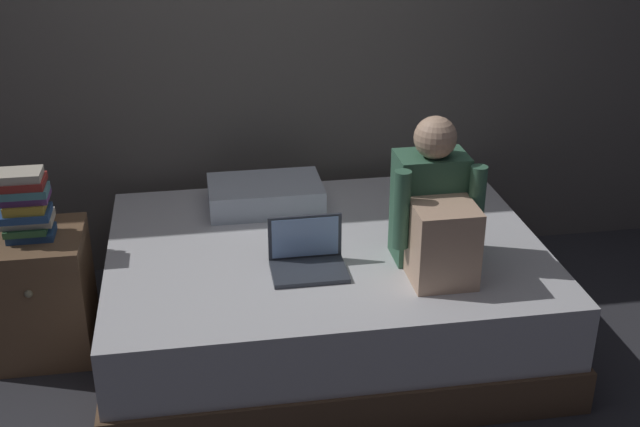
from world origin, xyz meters
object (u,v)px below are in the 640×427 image
bed (325,292)px  laptop (307,257)px  pillow (265,195)px  book_stack (25,206)px  nightstand (40,294)px  person_sitting (435,213)px

bed → laptop: laptop is taller
pillow → book_stack: size_ratio=1.78×
pillow → laptop: bearing=-80.4°
nightstand → laptop: laptop is taller
book_stack → nightstand: bearing=88.0°
nightstand → book_stack: (-0.00, -0.01, 0.45)m
bed → pillow: size_ratio=3.57×
nightstand → pillow: (1.07, 0.33, 0.27)m
nightstand → person_sitting: person_sitting is taller
bed → laptop: 0.39m
person_sitting → pillow: person_sitting is taller
nightstand → pillow: 1.16m
laptop → book_stack: (-1.19, 0.32, 0.19)m
pillow → nightstand: bearing=-162.7°
person_sitting → book_stack: size_ratio=2.09×
nightstand → laptop: bearing=-15.7°
pillow → book_stack: 1.14m
nightstand → laptop: 1.26m
nightstand → laptop: size_ratio=1.84×
nightstand → pillow: pillow is taller
laptop → book_stack: book_stack is taller
nightstand → person_sitting: 1.82m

